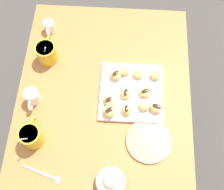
% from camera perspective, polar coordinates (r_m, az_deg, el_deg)
% --- Properties ---
extents(ground_plane, '(8.00, 8.00, 0.00)m').
position_cam_1_polar(ground_plane, '(1.89, -1.13, -9.51)').
color(ground_plane, '#423D38').
extents(dining_table, '(1.01, 0.76, 0.72)m').
position_cam_1_polar(dining_table, '(1.33, -1.59, -3.27)').
color(dining_table, '#A36633').
rests_on(dining_table, ground_plane).
extents(pastry_plate_square, '(0.27, 0.27, 0.02)m').
position_cam_1_polar(pastry_plate_square, '(1.21, 4.03, 0.58)').
color(pastry_plate_square, silver).
rests_on(pastry_plate_square, dining_table).
extents(coffee_mug_mustard_left, '(0.12, 0.09, 0.14)m').
position_cam_1_polar(coffee_mug_mustard_left, '(1.14, -16.20, -8.04)').
color(coffee_mug_mustard_left, gold).
rests_on(coffee_mug_mustard_left, dining_table).
extents(coffee_mug_mustard_right, '(0.13, 0.09, 0.14)m').
position_cam_1_polar(coffee_mug_mustard_right, '(1.29, -13.26, 8.55)').
color(coffee_mug_mustard_right, gold).
rests_on(coffee_mug_mustard_right, dining_table).
extents(cream_pitcher_white, '(0.10, 0.06, 0.07)m').
position_cam_1_polar(cream_pitcher_white, '(1.21, -16.06, -0.29)').
color(cream_pitcher_white, silver).
rests_on(cream_pitcher_white, dining_table).
extents(ice_cream_bowl, '(0.11, 0.11, 0.08)m').
position_cam_1_polar(ice_cream_bowl, '(1.08, -0.27, -17.31)').
color(ice_cream_bowl, silver).
rests_on(ice_cream_bowl, dining_table).
extents(chocolate_sauce_pitcher, '(0.09, 0.05, 0.06)m').
position_cam_1_polar(chocolate_sauce_pitcher, '(1.39, -12.76, 13.65)').
color(chocolate_sauce_pitcher, silver).
rests_on(chocolate_sauce_pitcher, dining_table).
extents(saucer_coral_left, '(0.18, 0.18, 0.01)m').
position_cam_1_polar(saucer_coral_left, '(1.15, 7.52, -9.35)').
color(saucer_coral_left, '#E5704C').
rests_on(saucer_coral_left, dining_table).
extents(loose_spoon_near_saucer, '(0.06, 0.15, 0.01)m').
position_cam_1_polar(loose_spoon_near_saucer, '(1.14, -13.25, -15.75)').
color(loose_spoon_near_saucer, silver).
rests_on(loose_spoon_near_saucer, dining_table).
extents(beignet_0, '(0.07, 0.07, 0.04)m').
position_cam_1_polar(beignet_0, '(1.14, -0.58, -3.42)').
color(beignet_0, '#E5B260').
rests_on(beignet_0, pastry_plate_square).
extents(chocolate_drizzle_0, '(0.04, 0.04, 0.00)m').
position_cam_1_polar(chocolate_drizzle_0, '(1.12, -0.59, -3.05)').
color(chocolate_drizzle_0, black).
rests_on(chocolate_drizzle_0, beignet_0).
extents(beignet_1, '(0.07, 0.07, 0.03)m').
position_cam_1_polar(beignet_1, '(1.17, -0.65, -1.23)').
color(beignet_1, '#E5B260').
rests_on(beignet_1, pastry_plate_square).
extents(chocolate_drizzle_1, '(0.03, 0.03, 0.00)m').
position_cam_1_polar(chocolate_drizzle_1, '(1.15, -0.66, -0.92)').
color(chocolate_drizzle_1, black).
rests_on(chocolate_drizzle_1, beignet_1).
extents(beignet_2, '(0.06, 0.06, 0.03)m').
position_cam_1_polar(beignet_2, '(1.23, 5.41, 4.37)').
color(beignet_2, '#E5B260').
rests_on(beignet_2, pastry_plate_square).
extents(beignet_3, '(0.06, 0.06, 0.03)m').
position_cam_1_polar(beignet_3, '(1.18, 2.82, 0.23)').
color(beignet_3, '#E5B260').
rests_on(beignet_3, pastry_plate_square).
extents(chocolate_drizzle_3, '(0.03, 0.02, 0.00)m').
position_cam_1_polar(chocolate_drizzle_3, '(1.16, 2.86, 0.58)').
color(chocolate_drizzle_3, black).
rests_on(chocolate_drizzle_3, beignet_3).
extents(beignet_4, '(0.06, 0.06, 0.03)m').
position_cam_1_polar(beignet_4, '(1.16, 6.67, -2.20)').
color(beignet_4, '#E5B260').
rests_on(beignet_4, pastry_plate_square).
extents(beignet_5, '(0.06, 0.06, 0.04)m').
position_cam_1_polar(beignet_5, '(1.21, 0.71, 4.06)').
color(beignet_5, '#E5B260').
rests_on(beignet_5, pastry_plate_square).
extents(chocolate_drizzle_5, '(0.03, 0.03, 0.00)m').
position_cam_1_polar(chocolate_drizzle_5, '(1.20, 0.72, 4.51)').
color(chocolate_drizzle_5, black).
rests_on(chocolate_drizzle_5, beignet_5).
extents(beignet_6, '(0.05, 0.05, 0.03)m').
position_cam_1_polar(beignet_6, '(1.23, 8.88, 4.08)').
color(beignet_6, '#E5B260').
rests_on(beignet_6, pastry_plate_square).
extents(beignet_7, '(0.06, 0.06, 0.03)m').
position_cam_1_polar(beignet_7, '(1.23, 2.54, 5.07)').
color(beignet_7, '#E5B260').
rests_on(beignet_7, pastry_plate_square).
extents(beignet_8, '(0.06, 0.06, 0.04)m').
position_cam_1_polar(beignet_8, '(1.15, 2.96, -3.14)').
color(beignet_8, '#E5B260').
rests_on(beignet_8, pastry_plate_square).
extents(chocolate_drizzle_8, '(0.03, 0.02, 0.00)m').
position_cam_1_polar(chocolate_drizzle_8, '(1.13, 3.01, -2.78)').
color(chocolate_drizzle_8, black).
rests_on(chocolate_drizzle_8, beignet_8).
extents(beignet_9, '(0.06, 0.06, 0.03)m').
position_cam_1_polar(beignet_9, '(1.19, 6.76, 0.54)').
color(beignet_9, '#E5B260').
rests_on(beignet_9, pastry_plate_square).
extents(chocolate_drizzle_9, '(0.03, 0.04, 0.00)m').
position_cam_1_polar(chocolate_drizzle_9, '(1.18, 6.85, 0.88)').
color(chocolate_drizzle_9, black).
rests_on(chocolate_drizzle_9, beignet_9).
extents(beignet_10, '(0.06, 0.06, 0.04)m').
position_cam_1_polar(beignet_10, '(1.17, 9.06, -2.62)').
color(beignet_10, '#E5B260').
rests_on(beignet_10, pastry_plate_square).
extents(chocolate_drizzle_10, '(0.03, 0.04, 0.00)m').
position_cam_1_polar(chocolate_drizzle_10, '(1.15, 9.19, -2.28)').
color(chocolate_drizzle_10, black).
rests_on(chocolate_drizzle_10, beignet_10).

